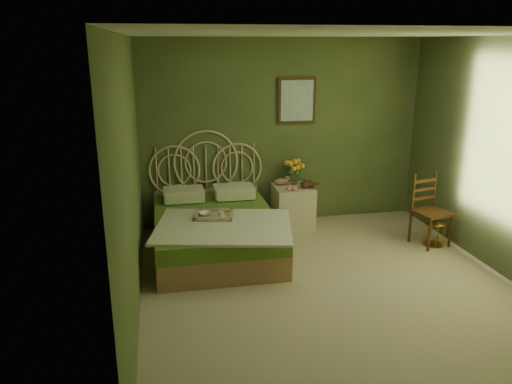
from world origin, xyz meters
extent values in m
plane|color=#C5B48E|center=(0.00, 0.00, 0.00)|extent=(4.50, 4.50, 0.00)
plane|color=silver|center=(0.00, 0.00, 2.60)|extent=(4.50, 4.50, 0.00)
plane|color=#5C6736|center=(0.00, 2.25, 1.30)|extent=(4.00, 0.00, 4.00)
plane|color=#5C6736|center=(-2.00, 0.00, 1.30)|extent=(0.00, 4.50, 4.50)
cube|color=#3E2111|center=(0.19, 2.23, 1.75)|extent=(0.54, 0.03, 0.64)
cube|color=silver|center=(0.19, 2.21, 1.75)|extent=(0.46, 0.01, 0.56)
cube|color=tan|center=(-1.10, 1.23, 0.15)|extent=(1.46, 1.95, 0.29)
cube|color=olive|center=(-1.10, 1.23, 0.39)|extent=(1.46, 1.95, 0.19)
cube|color=#F0E7CB|center=(-1.05, 0.79, 0.50)|extent=(1.74, 1.46, 0.03)
cube|color=#F0E7CB|center=(-1.44, 1.91, 0.57)|extent=(0.54, 0.39, 0.16)
cube|color=#F0E7CB|center=(-0.76, 1.91, 0.57)|extent=(0.54, 0.39, 0.16)
cube|color=#CBB387|center=(-1.13, 1.10, 0.51)|extent=(0.51, 0.43, 0.04)
ellipsoid|color=#B77A38|center=(-1.01, 1.19, 0.56)|extent=(0.12, 0.07, 0.05)
cube|color=beige|center=(0.09, 1.95, 0.29)|extent=(0.53, 0.53, 0.59)
cylinder|color=silver|center=(0.14, 2.07, 0.68)|extent=(0.10, 0.10, 0.18)
ellipsoid|color=tan|center=(-0.06, 2.05, 0.64)|extent=(0.21, 0.11, 0.10)
sphere|color=#EB865B|center=(-0.02, 1.79, 0.62)|extent=(0.07, 0.07, 0.07)
sphere|color=#EB865B|center=(0.06, 1.77, 0.62)|extent=(0.07, 0.07, 0.07)
cube|color=#3E2111|center=(1.66, 0.95, 0.44)|extent=(0.49, 0.49, 0.04)
cylinder|color=#3E2111|center=(1.48, 0.77, 0.22)|extent=(0.03, 0.03, 0.44)
cylinder|color=#3E2111|center=(1.83, 0.77, 0.22)|extent=(0.03, 0.03, 0.44)
cylinder|color=#3E2111|center=(1.48, 1.12, 0.22)|extent=(0.03, 0.03, 0.44)
cylinder|color=#3E2111|center=(1.83, 1.12, 0.22)|extent=(0.03, 0.03, 0.44)
cube|color=#3E2111|center=(1.66, 1.12, 0.68)|extent=(0.35, 0.12, 0.48)
cylinder|color=#C4883F|center=(1.70, 0.91, 0.01)|extent=(0.27, 0.27, 0.01)
cylinder|color=#C4883F|center=(1.70, 0.91, 0.15)|extent=(0.27, 0.27, 0.30)
cone|color=#C4883F|center=(1.70, 0.91, 0.36)|extent=(0.27, 0.27, 0.11)
imported|color=#381E0F|center=(0.27, 1.97, 0.60)|extent=(0.25, 0.28, 0.02)
imported|color=#472819|center=(0.27, 1.97, 0.62)|extent=(0.28, 0.29, 0.02)
imported|color=white|center=(-1.23, 1.15, 0.55)|extent=(0.19, 0.19, 0.04)
imported|color=white|center=(-1.05, 1.04, 0.56)|extent=(0.08, 0.08, 0.07)
camera|label=1|loc=(-1.73, -4.54, 2.52)|focal=35.00mm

